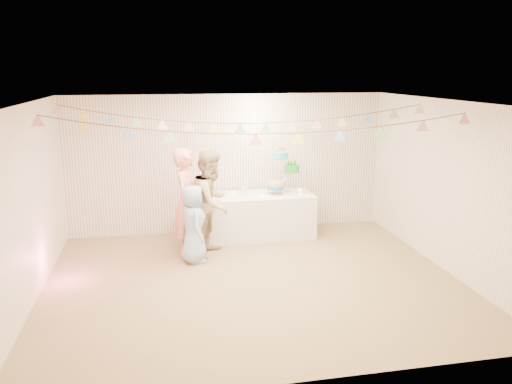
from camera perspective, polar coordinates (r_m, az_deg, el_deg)
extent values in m
plane|color=olive|center=(7.47, -0.32, -10.13)|extent=(6.00, 6.00, 0.00)
plane|color=white|center=(6.84, -0.35, 10.20)|extent=(6.00, 6.00, 0.00)
plane|color=white|center=(9.45, -3.19, 3.24)|extent=(6.00, 6.00, 0.00)
plane|color=white|center=(4.73, 5.41, -7.74)|extent=(6.00, 6.00, 0.00)
plane|color=white|center=(7.14, -24.73, -1.52)|extent=(5.00, 5.00, 0.00)
plane|color=white|center=(8.14, 20.88, 0.62)|extent=(5.00, 5.00, 0.00)
cube|color=white|center=(9.24, -0.16, -2.72)|extent=(2.15, 0.86, 0.80)
cylinder|color=white|center=(9.02, -3.03, -0.80)|extent=(0.38, 0.38, 0.02)
imported|color=#FA9783|center=(8.35, -7.88, -1.12)|extent=(0.61, 0.76, 1.80)
imported|color=tan|center=(8.29, -5.10, -1.23)|extent=(1.02, 1.08, 1.77)
imported|color=#93B6D0|center=(8.04, -7.14, -3.64)|extent=(0.48, 0.66, 1.27)
cylinder|color=#FFD88C|center=(8.87, -5.06, -0.68)|extent=(0.04, 0.04, 0.03)
cylinder|color=#FFD88C|center=(9.24, -2.51, -0.05)|extent=(0.04, 0.04, 0.03)
cylinder|color=#FFD88C|center=(8.94, 0.73, -0.51)|extent=(0.04, 0.04, 0.03)
cylinder|color=#FFD88C|center=(9.41, 1.67, 0.21)|extent=(0.04, 0.04, 0.03)
cylinder|color=#FFD88C|center=(9.15, 5.10, -0.24)|extent=(0.04, 0.04, 0.03)
cylinder|color=#FFD88C|center=(9.48, 5.01, 0.26)|extent=(0.04, 0.04, 0.03)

